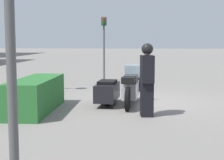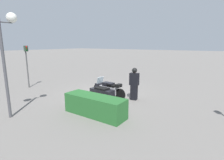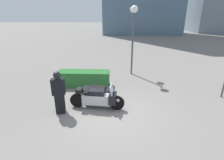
{
  "view_description": "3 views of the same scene",
  "coord_description": "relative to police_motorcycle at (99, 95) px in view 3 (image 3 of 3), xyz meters",
  "views": [
    {
      "loc": [
        -10.77,
        0.19,
        1.9
      ],
      "look_at": [
        -1.03,
        0.88,
        0.8
      ],
      "focal_mm": 55.0,
      "sensor_mm": 36.0,
      "label": 1
    },
    {
      "loc": [
        -6.54,
        8.63,
        3.18
      ],
      "look_at": [
        -1.18,
        0.77,
        1.19
      ],
      "focal_mm": 28.0,
      "sensor_mm": 36.0,
      "label": 2
    },
    {
      "loc": [
        0.34,
        -6.52,
        4.01
      ],
      "look_at": [
        0.02,
        1.08,
        1.09
      ],
      "focal_mm": 28.0,
      "sensor_mm": 36.0,
      "label": 3
    }
  ],
  "objects": [
    {
      "name": "ground_plane",
      "position": [
        0.55,
        -0.71,
        -0.47
      ],
      "size": [
        160.0,
        160.0,
        0.0
      ],
      "primitive_type": "plane",
      "color": "slate"
    },
    {
      "name": "officer_rider",
      "position": [
        -1.58,
        -0.79,
        0.51
      ],
      "size": [
        0.54,
        0.36,
        1.86
      ],
      "rotation": [
        0.0,
        0.0,
        -1.46
      ],
      "color": "black",
      "rests_on": "ground"
    },
    {
      "name": "police_motorcycle",
      "position": [
        0.0,
        0.0,
        0.0
      ],
      "size": [
        2.45,
        1.4,
        1.16
      ],
      "rotation": [
        0.0,
        0.0,
        -0.08
      ],
      "color": "black",
      "rests_on": "ground"
    },
    {
      "name": "twin_lamp_post",
      "position": [
        1.76,
        4.5,
        3.17
      ],
      "size": [
        0.42,
        1.46,
        4.45
      ],
      "color": "#4C4C51",
      "rests_on": "ground"
    },
    {
      "name": "hedge_bush_curbside",
      "position": [
        -1.15,
        2.2,
        -0.02
      ],
      "size": [
        2.95,
        0.91,
        0.9
      ],
      "primitive_type": "cube",
      "color": "#28662D",
      "rests_on": "ground"
    }
  ]
}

